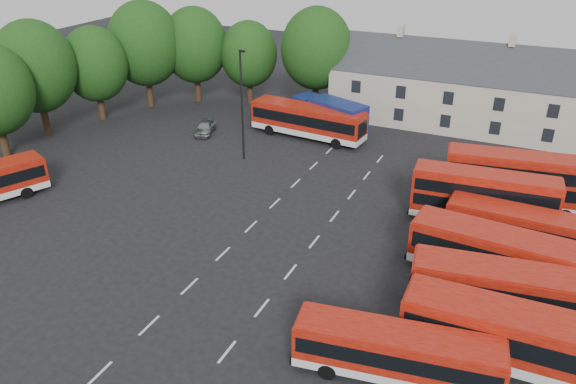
% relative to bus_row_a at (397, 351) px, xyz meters
% --- Properties ---
extents(ground, '(140.00, 140.00, 0.00)m').
position_rel_bus_row_a_xyz_m(ground, '(-13.41, 8.04, -1.69)').
color(ground, black).
rests_on(ground, ground).
extents(lane_markings, '(5.15, 33.80, 0.01)m').
position_rel_bus_row_a_xyz_m(lane_markings, '(-10.91, 10.04, -1.68)').
color(lane_markings, beige).
rests_on(lane_markings, ground).
extents(treeline, '(29.92, 32.59, 12.01)m').
position_rel_bus_row_a_xyz_m(treeline, '(-34.15, 27.41, 4.99)').
color(treeline, black).
rests_on(treeline, ground).
extents(terrace_houses, '(35.70, 7.13, 10.06)m').
position_rel_bus_row_a_xyz_m(terrace_houses, '(0.59, 38.04, 2.17)').
color(terrace_houses, beige).
rests_on(terrace_houses, ground).
extents(bus_row_a, '(10.17, 3.73, 2.81)m').
position_rel_bus_row_a_xyz_m(bus_row_a, '(0.00, 0.00, 0.00)').
color(bus_row_a, silver).
rests_on(bus_row_a, ground).
extents(bus_row_b, '(11.95, 2.96, 3.36)m').
position_rel_bus_row_a_xyz_m(bus_row_b, '(5.52, 3.15, 0.33)').
color(bus_row_b, silver).
rests_on(bus_row_b, ground).
extents(bus_row_c, '(11.68, 4.20, 3.23)m').
position_rel_bus_row_a_xyz_m(bus_row_c, '(4.81, 7.13, 0.25)').
color(bus_row_c, silver).
rests_on(bus_row_c, ground).
extents(bus_row_d, '(12.15, 3.76, 3.38)m').
position_rel_bus_row_a_xyz_m(bus_row_d, '(4.19, 10.50, 0.34)').
color(bus_row_d, silver).
rests_on(bus_row_d, ground).
extents(bus_row_e, '(10.70, 2.84, 3.00)m').
position_rel_bus_row_a_xyz_m(bus_row_e, '(4.95, 14.81, 0.12)').
color(bus_row_e, silver).
rests_on(bus_row_e, ground).
extents(bus_dd_south, '(10.21, 3.22, 4.12)m').
position_rel_bus_row_a_xyz_m(bus_dd_south, '(1.66, 17.42, 0.66)').
color(bus_dd_south, silver).
rests_on(bus_dd_south, ground).
extents(bus_dd_north, '(11.08, 4.01, 4.44)m').
position_rel_bus_row_a_xyz_m(bus_dd_north, '(3.71, 21.15, 0.84)').
color(bus_dd_north, silver).
rests_on(bus_dd_north, ground).
extents(bus_north, '(11.98, 3.75, 3.33)m').
position_rel_bus_row_a_xyz_m(bus_north, '(-16.62, 28.24, 0.31)').
color(bus_north, silver).
rests_on(bus_north, ground).
extents(box_truck, '(8.77, 5.53, 3.67)m').
position_rel_bus_row_a_xyz_m(box_truck, '(-15.05, 30.12, 0.37)').
color(box_truck, black).
rests_on(box_truck, ground).
extents(silver_car, '(2.74, 4.25, 1.35)m').
position_rel_bus_row_a_xyz_m(silver_car, '(-26.71, 24.99, -1.02)').
color(silver_car, '#979A9E').
rests_on(silver_car, ground).
extents(lamppost, '(0.69, 0.46, 10.11)m').
position_rel_bus_row_a_xyz_m(lamppost, '(-19.88, 20.80, 3.70)').
color(lamppost, black).
rests_on(lamppost, ground).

